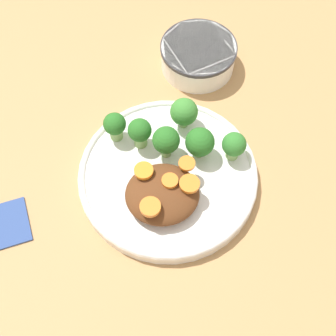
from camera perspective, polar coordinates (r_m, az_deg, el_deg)
name	(u,v)px	position (r m, az deg, el deg)	size (l,w,h in m)	color
ground_plane	(168,179)	(0.68, 0.00, -1.40)	(4.00, 4.00, 0.00)	tan
plate	(168,175)	(0.67, 0.00, -0.89)	(0.26, 0.26, 0.02)	white
dip_bowl	(198,55)	(0.79, 3.70, 13.59)	(0.12, 0.12, 0.05)	white
stew_mound	(162,194)	(0.63, -0.70, -3.20)	(0.10, 0.09, 0.03)	#5B3319
broccoli_floret_0	(184,112)	(0.68, 1.97, 6.81)	(0.04, 0.04, 0.05)	#7FA85B
broccoli_floret_1	(140,132)	(0.67, -3.46, 4.42)	(0.03, 0.03, 0.05)	#7FA85B
broccoli_floret_2	(200,142)	(0.65, 3.91, 3.13)	(0.04, 0.04, 0.05)	#759E51
broccoli_floret_3	(234,145)	(0.66, 8.04, 2.75)	(0.03, 0.03, 0.05)	#7FA85B
broccoli_floret_4	(115,125)	(0.68, -6.50, 5.17)	(0.03, 0.03, 0.05)	#7FA85B
broccoli_floret_5	(166,141)	(0.65, -0.20, 3.33)	(0.04, 0.04, 0.06)	#7FA85B
carrot_slice_0	(190,184)	(0.62, 2.65, -1.93)	(0.03, 0.03, 0.01)	orange
carrot_slice_1	(150,207)	(0.60, -2.17, -4.76)	(0.03, 0.03, 0.01)	orange
carrot_slice_2	(187,163)	(0.63, 2.31, 0.56)	(0.02, 0.02, 0.00)	orange
carrot_slice_3	(144,171)	(0.63, -2.98, -0.33)	(0.03, 0.03, 0.01)	orange
carrot_slice_4	(167,181)	(0.62, -0.15, -1.58)	(0.02, 0.02, 0.01)	orange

